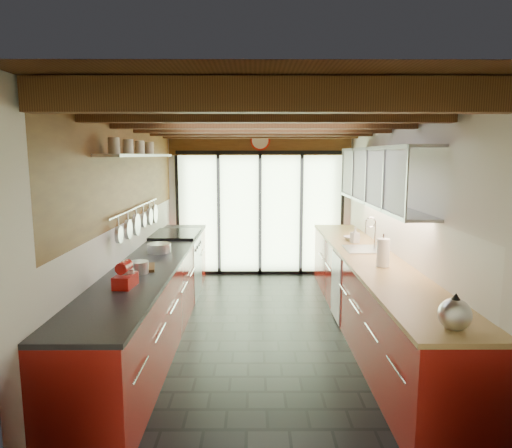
# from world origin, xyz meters

# --- Properties ---
(ground) EXTENTS (5.50, 5.50, 0.00)m
(ground) POSITION_xyz_m (0.00, 0.00, 0.00)
(ground) COLOR black
(ground) RESTS_ON ground
(room_shell) EXTENTS (5.50, 5.50, 5.50)m
(room_shell) POSITION_xyz_m (0.00, 0.00, 1.65)
(room_shell) COLOR silver
(room_shell) RESTS_ON ground
(ceiling_beams) EXTENTS (3.14, 5.06, 4.90)m
(ceiling_beams) POSITION_xyz_m (-0.00, 0.38, 2.46)
(ceiling_beams) COLOR #593316
(ceiling_beams) RESTS_ON ground
(glass_door) EXTENTS (2.95, 0.10, 2.90)m
(glass_door) POSITION_xyz_m (0.00, 2.69, 1.66)
(glass_door) COLOR #C6EAAD
(glass_door) RESTS_ON ground
(left_counter) EXTENTS (0.68, 5.00, 0.92)m
(left_counter) POSITION_xyz_m (-1.28, 0.00, 0.46)
(left_counter) COLOR maroon
(left_counter) RESTS_ON ground
(range_stove) EXTENTS (0.66, 0.90, 0.97)m
(range_stove) POSITION_xyz_m (-1.28, 1.45, 0.47)
(range_stove) COLOR silver
(range_stove) RESTS_ON ground
(right_counter) EXTENTS (0.68, 5.00, 0.92)m
(right_counter) POSITION_xyz_m (1.27, 0.00, 0.46)
(right_counter) COLOR maroon
(right_counter) RESTS_ON ground
(sink_assembly) EXTENTS (0.45, 0.52, 0.43)m
(sink_assembly) POSITION_xyz_m (1.29, 0.40, 0.96)
(sink_assembly) COLOR silver
(sink_assembly) RESTS_ON right_counter
(upper_cabinets_right) EXTENTS (0.34, 3.00, 3.00)m
(upper_cabinets_right) POSITION_xyz_m (1.43, 0.30, 1.85)
(upper_cabinets_right) COLOR silver
(upper_cabinets_right) RESTS_ON ground
(left_wall_fixtures) EXTENTS (0.28, 2.60, 0.96)m
(left_wall_fixtures) POSITION_xyz_m (-1.47, 0.25, 1.80)
(left_wall_fixtures) COLOR silver
(left_wall_fixtures) RESTS_ON ground
(stand_mixer) EXTENTS (0.18, 0.28, 0.25)m
(stand_mixer) POSITION_xyz_m (-1.27, -1.23, 1.02)
(stand_mixer) COLOR #B6120E
(stand_mixer) RESTS_ON left_counter
(pot_large) EXTENTS (0.22, 0.22, 0.12)m
(pot_large) POSITION_xyz_m (-1.27, -0.75, 0.98)
(pot_large) COLOR silver
(pot_large) RESTS_ON left_counter
(pot_small) EXTENTS (0.36, 0.36, 0.11)m
(pot_small) POSITION_xyz_m (-1.27, 0.25, 0.98)
(pot_small) COLOR silver
(pot_small) RESTS_ON left_counter
(cutting_board) EXTENTS (0.30, 0.37, 0.03)m
(cutting_board) POSITION_xyz_m (-1.27, -0.58, 0.93)
(cutting_board) COLOR brown
(cutting_board) RESTS_ON left_counter
(kettle) EXTENTS (0.29, 0.31, 0.27)m
(kettle) POSITION_xyz_m (1.27, -2.25, 1.04)
(kettle) COLOR silver
(kettle) RESTS_ON right_counter
(paper_towel) EXTENTS (0.16, 0.16, 0.36)m
(paper_towel) POSITION_xyz_m (1.27, -0.49, 1.07)
(paper_towel) COLOR white
(paper_towel) RESTS_ON right_counter
(soap_bottle) EXTENTS (0.12, 0.12, 0.21)m
(soap_bottle) POSITION_xyz_m (1.27, 0.87, 1.03)
(soap_bottle) COLOR silver
(soap_bottle) RESTS_ON right_counter
(bowl) EXTENTS (0.28, 0.28, 0.05)m
(bowl) POSITION_xyz_m (1.27, 1.06, 0.95)
(bowl) COLOR silver
(bowl) RESTS_ON right_counter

